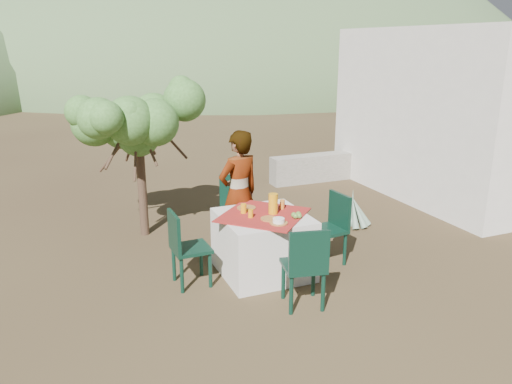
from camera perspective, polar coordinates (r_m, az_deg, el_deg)
ground at (r=6.21m, az=-4.78°, el=-9.53°), size 160.00×160.00×0.00m
table at (r=6.12m, az=0.84°, el=-5.95°), size 1.30×1.30×0.76m
chair_far at (r=7.01m, az=-2.38°, el=-1.62°), size 0.57×0.57×0.96m
chair_near at (r=5.29m, az=5.68°, el=-8.22°), size 0.50×0.50×0.92m
chair_left at (r=5.82m, az=-8.19°, el=-6.04°), size 0.43×0.43×0.91m
chair_right at (r=6.45m, az=8.67°, el=-3.75°), size 0.46×0.46×0.91m
person at (r=6.53m, az=-1.97°, el=-0.19°), size 0.70×0.56×1.68m
shrub_tree at (r=7.29m, az=-12.92°, el=7.09°), size 1.69×1.66×1.99m
agave at (r=7.90m, az=10.91°, el=-2.22°), size 0.61×0.59×0.64m
guesthouse at (r=10.22m, az=23.24°, el=8.43°), size 3.20×4.20×3.00m
stone_wall at (r=10.47m, az=8.44°, el=2.92°), size 2.60×0.35×0.55m
hill_near_right at (r=43.60m, az=-4.10°, el=13.07°), size 48.00×48.00×20.00m
hill_far_center at (r=57.44m, az=-25.23°, el=12.45°), size 60.00×60.00×24.00m
hill_far_right at (r=59.33m, az=7.97°, el=13.92°), size 36.00×36.00×14.00m
plate_far at (r=6.19m, az=-1.11°, el=-1.82°), size 0.24×0.24×0.01m
plate_near at (r=5.82m, az=1.51°, el=-3.07°), size 0.20×0.20×0.01m
glass_far at (r=6.01m, az=-1.43°, el=-1.89°), size 0.07×0.07×0.11m
glass_near at (r=5.86m, az=-0.62°, el=-2.47°), size 0.06×0.06×0.10m
juice_pitcher at (r=5.98m, az=1.97°, el=-1.34°), size 0.11×0.11×0.25m
bowl_plate at (r=5.69m, az=2.60°, el=-3.56°), size 0.21×0.21×0.01m
white_bowl at (r=5.68m, az=2.60°, el=-3.26°), size 0.14×0.14×0.05m
jar_left at (r=6.17m, az=2.99°, el=-1.54°), size 0.06×0.06×0.09m
jar_right at (r=6.24m, az=3.04°, el=-1.32°), size 0.06×0.06×0.09m
napkin_holder at (r=6.09m, az=2.16°, el=-1.77°), size 0.07×0.04×0.09m
fruit_cluster at (r=5.87m, az=4.67°, el=-2.66°), size 0.13×0.12×0.06m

